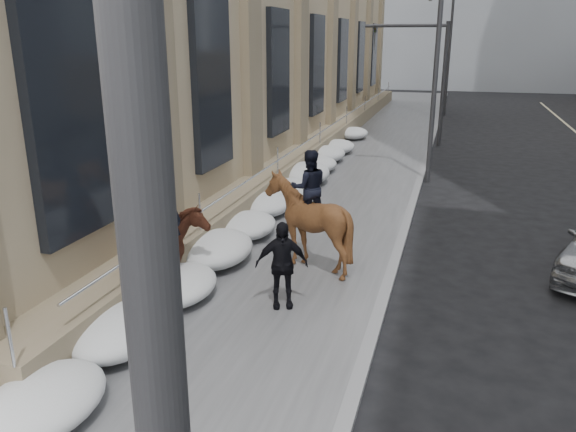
% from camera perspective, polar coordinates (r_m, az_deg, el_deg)
% --- Properties ---
extents(ground, '(140.00, 140.00, 0.00)m').
position_cam_1_polar(ground, '(9.79, -9.00, -14.89)').
color(ground, black).
rests_on(ground, ground).
extents(sidewalk, '(5.00, 80.00, 0.12)m').
position_cam_1_polar(sidewalk, '(18.51, 4.28, 1.38)').
color(sidewalk, '#49494B').
rests_on(sidewalk, ground).
extents(curb, '(0.24, 80.00, 0.12)m').
position_cam_1_polar(curb, '(18.17, 12.37, 0.69)').
color(curb, slate).
rests_on(curb, ground).
extents(bg_building_far, '(24.00, 12.00, 20.00)m').
position_cam_1_polar(bg_building_far, '(80.12, 10.27, 20.79)').
color(bg_building_far, gray).
rests_on(bg_building_far, ground).
extents(streetlight_near, '(1.71, 0.24, 8.00)m').
position_cam_1_polar(streetlight_near, '(1.83, -18.23, -4.05)').
color(streetlight_near, '#2D2D30').
rests_on(streetlight_near, ground).
extents(streetlight_mid, '(1.71, 0.24, 8.00)m').
position_cam_1_polar(streetlight_mid, '(21.41, 14.44, 15.38)').
color(streetlight_mid, '#2D2D30').
rests_on(streetlight_mid, ground).
extents(streetlight_far, '(1.71, 0.24, 8.00)m').
position_cam_1_polar(streetlight_far, '(41.40, 15.86, 16.11)').
color(streetlight_far, '#2D2D30').
rests_on(streetlight_far, ground).
extents(traffic_signal, '(4.10, 0.22, 6.00)m').
position_cam_1_polar(traffic_signal, '(29.45, 13.81, 14.77)').
color(traffic_signal, '#2D2D30').
rests_on(traffic_signal, ground).
extents(snow_bank, '(1.70, 18.10, 0.76)m').
position_cam_1_polar(snow_bank, '(17.01, -1.76, 1.38)').
color(snow_bank, silver).
rests_on(snow_bank, sidewalk).
extents(mounted_horse_left, '(1.27, 2.24, 2.56)m').
position_cam_1_polar(mounted_horse_left, '(11.50, -12.48, -3.82)').
color(mounted_horse_left, '#482215').
rests_on(mounted_horse_left, sidewalk).
extents(mounted_horse_right, '(2.41, 2.52, 2.75)m').
position_cam_1_polar(mounted_horse_right, '(12.81, 2.00, -0.24)').
color(mounted_horse_right, '#442713').
rests_on(mounted_horse_right, sidewalk).
extents(pedestrian, '(1.12, 0.78, 1.76)m').
position_cam_1_polar(pedestrian, '(10.99, -0.66, -4.98)').
color(pedestrian, black).
rests_on(pedestrian, sidewalk).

